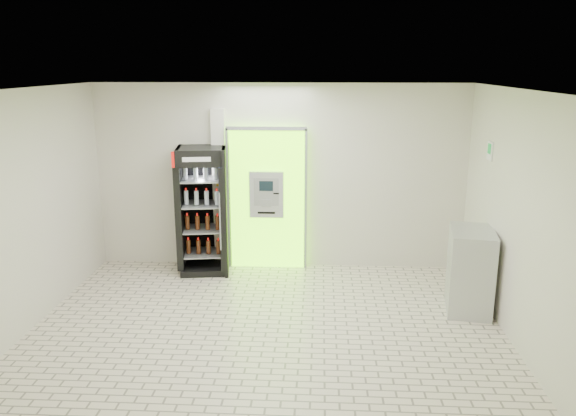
{
  "coord_description": "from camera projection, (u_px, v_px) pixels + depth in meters",
  "views": [
    {
      "loc": [
        0.65,
        -6.42,
        3.28
      ],
      "look_at": [
        0.21,
        1.2,
        1.32
      ],
      "focal_mm": 35.0,
      "sensor_mm": 36.0,
      "label": 1
    }
  ],
  "objects": [
    {
      "name": "beverage_cooler",
      "position": [
        204.0,
        213.0,
        8.98
      ],
      "size": [
        0.85,
        0.8,
        2.03
      ],
      "rotation": [
        0.0,
        0.0,
        0.15
      ],
      "color": "black",
      "rests_on": "ground"
    },
    {
      "name": "exit_sign",
      "position": [
        490.0,
        151.0,
        7.72
      ],
      "size": [
        0.02,
        0.22,
        0.26
      ],
      "color": "white",
      "rests_on": "room_shell"
    },
    {
      "name": "ground",
      "position": [
        266.0,
        333.0,
        7.06
      ],
      "size": [
        6.0,
        6.0,
        0.0
      ],
      "primitive_type": "plane",
      "color": "beige",
      "rests_on": "ground"
    },
    {
      "name": "pillar",
      "position": [
        220.0,
        189.0,
        9.16
      ],
      "size": [
        0.22,
        0.11,
        2.6
      ],
      "color": "silver",
      "rests_on": "ground"
    },
    {
      "name": "atm_assembly",
      "position": [
        267.0,
        198.0,
        9.12
      ],
      "size": [
        1.3,
        0.24,
        2.33
      ],
      "color": "#6EE80C",
      "rests_on": "ground"
    },
    {
      "name": "steel_cabinet",
      "position": [
        470.0,
        270.0,
        7.61
      ],
      "size": [
        0.7,
        0.93,
        1.13
      ],
      "rotation": [
        0.0,
        0.0,
        -0.16
      ],
      "color": "#B2B5BA",
      "rests_on": "ground"
    },
    {
      "name": "room_shell",
      "position": [
        264.0,
        190.0,
        6.6
      ],
      "size": [
        6.0,
        6.0,
        6.0
      ],
      "color": "beige",
      "rests_on": "ground"
    }
  ]
}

